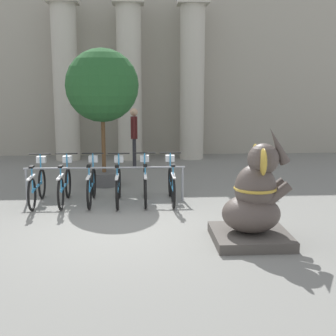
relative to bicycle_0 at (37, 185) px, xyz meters
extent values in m
plane|color=slate|center=(1.88, -1.85, -0.41)|extent=(60.00, 60.00, 0.00)
cube|color=#A39E8E|center=(1.88, 6.75, 2.59)|extent=(20.00, 0.20, 6.00)
cylinder|color=#BCB7A8|center=(-0.19, 5.75, 2.09)|extent=(0.81, 0.81, 5.00)
cube|color=#BCB7A8|center=(-0.19, 5.75, 4.67)|extent=(1.01, 1.01, 0.16)
cylinder|color=#BCB7A8|center=(1.88, 5.75, 2.09)|extent=(0.81, 0.81, 5.00)
cube|color=#BCB7A8|center=(1.88, 5.75, 4.67)|extent=(1.01, 1.01, 0.16)
cylinder|color=#BCB7A8|center=(3.95, 5.75, 2.09)|extent=(0.81, 0.81, 5.00)
cube|color=#BCB7A8|center=(3.95, 5.75, 4.67)|extent=(1.01, 1.01, 0.16)
cylinder|color=gray|center=(-0.25, 0.10, -0.03)|extent=(0.05, 0.05, 0.75)
cylinder|color=gray|center=(3.11, 0.10, -0.03)|extent=(0.05, 0.05, 0.75)
cylinder|color=gray|center=(1.43, 0.10, 0.34)|extent=(3.46, 0.04, 0.04)
torus|color=black|center=(0.00, 0.47, -0.07)|extent=(0.05, 0.68, 0.68)
torus|color=black|center=(0.00, -0.54, -0.07)|extent=(0.05, 0.68, 0.68)
cube|color=#338CC6|center=(0.00, -0.04, -0.02)|extent=(0.04, 0.91, 0.04)
cube|color=silver|center=(0.00, -0.54, 0.29)|extent=(0.06, 0.56, 0.03)
cylinder|color=#338CC6|center=(0.00, -0.44, 0.20)|extent=(0.03, 0.03, 0.53)
cube|color=black|center=(0.00, -0.44, 0.48)|extent=(0.08, 0.18, 0.04)
cylinder|color=#338CC6|center=(0.00, 0.43, 0.27)|extent=(0.03, 0.03, 0.68)
cylinder|color=black|center=(0.00, 0.43, 0.61)|extent=(0.48, 0.03, 0.03)
cube|color=silver|center=(0.00, 0.53, 0.47)|extent=(0.20, 0.16, 0.14)
torus|color=black|center=(0.57, 0.48, -0.07)|extent=(0.05, 0.68, 0.68)
torus|color=black|center=(0.57, -0.52, -0.07)|extent=(0.05, 0.68, 0.68)
cube|color=#338CC6|center=(0.57, -0.02, -0.02)|extent=(0.04, 0.91, 0.04)
cube|color=silver|center=(0.57, -0.52, 0.29)|extent=(0.06, 0.56, 0.03)
cylinder|color=#338CC6|center=(0.57, -0.42, 0.20)|extent=(0.03, 0.03, 0.53)
cube|color=black|center=(0.57, -0.42, 0.48)|extent=(0.08, 0.18, 0.04)
cylinder|color=#338CC6|center=(0.57, 0.44, 0.27)|extent=(0.03, 0.03, 0.68)
cylinder|color=black|center=(0.57, 0.44, 0.61)|extent=(0.48, 0.03, 0.03)
cube|color=silver|center=(0.57, 0.54, 0.47)|extent=(0.20, 0.16, 0.14)
torus|color=black|center=(1.15, 0.48, -0.07)|extent=(0.05, 0.68, 0.68)
torus|color=black|center=(1.15, -0.53, -0.07)|extent=(0.05, 0.68, 0.68)
cube|color=#338CC6|center=(1.15, -0.02, -0.02)|extent=(0.04, 0.91, 0.04)
cube|color=silver|center=(1.15, -0.53, 0.29)|extent=(0.06, 0.56, 0.03)
cylinder|color=#338CC6|center=(1.15, -0.43, 0.20)|extent=(0.03, 0.03, 0.53)
cube|color=black|center=(1.15, -0.43, 0.48)|extent=(0.08, 0.18, 0.04)
cylinder|color=#338CC6|center=(1.15, 0.44, 0.27)|extent=(0.03, 0.03, 0.68)
cylinder|color=black|center=(1.15, 0.44, 0.61)|extent=(0.48, 0.03, 0.03)
cube|color=silver|center=(1.15, 0.54, 0.47)|extent=(0.20, 0.16, 0.14)
torus|color=black|center=(1.72, 0.42, -0.07)|extent=(0.05, 0.68, 0.68)
torus|color=black|center=(1.72, -0.58, -0.07)|extent=(0.05, 0.68, 0.68)
cube|color=#338CC6|center=(1.72, -0.08, -0.02)|extent=(0.04, 0.91, 0.04)
cube|color=silver|center=(1.72, -0.58, 0.29)|extent=(0.06, 0.56, 0.03)
cylinder|color=#338CC6|center=(1.72, -0.48, 0.20)|extent=(0.03, 0.03, 0.53)
cube|color=black|center=(1.72, -0.48, 0.48)|extent=(0.08, 0.18, 0.04)
cylinder|color=#338CC6|center=(1.72, 0.38, 0.27)|extent=(0.03, 0.03, 0.68)
cylinder|color=black|center=(1.72, 0.38, 0.61)|extent=(0.48, 0.03, 0.03)
cube|color=silver|center=(1.72, 0.48, 0.47)|extent=(0.20, 0.16, 0.14)
torus|color=black|center=(2.29, 0.47, -0.07)|extent=(0.05, 0.68, 0.68)
torus|color=black|center=(2.29, -0.53, -0.07)|extent=(0.05, 0.68, 0.68)
cube|color=#338CC6|center=(2.29, -0.03, -0.02)|extent=(0.04, 0.91, 0.04)
cube|color=silver|center=(2.29, -0.53, 0.29)|extent=(0.06, 0.56, 0.03)
cylinder|color=#338CC6|center=(2.29, -0.43, 0.20)|extent=(0.03, 0.03, 0.53)
cube|color=black|center=(2.29, -0.43, 0.48)|extent=(0.08, 0.18, 0.04)
cylinder|color=#338CC6|center=(2.29, 0.43, 0.27)|extent=(0.03, 0.03, 0.68)
cylinder|color=black|center=(2.29, 0.43, 0.61)|extent=(0.48, 0.03, 0.03)
cube|color=silver|center=(2.29, 0.53, 0.47)|extent=(0.20, 0.16, 0.14)
torus|color=black|center=(2.86, 0.46, -0.07)|extent=(0.05, 0.68, 0.68)
torus|color=black|center=(2.86, -0.55, -0.07)|extent=(0.05, 0.68, 0.68)
cube|color=#338CC6|center=(2.86, -0.04, -0.02)|extent=(0.04, 0.91, 0.04)
cube|color=silver|center=(2.86, -0.55, 0.29)|extent=(0.06, 0.56, 0.03)
cylinder|color=#338CC6|center=(2.86, -0.45, 0.20)|extent=(0.03, 0.03, 0.53)
cube|color=black|center=(2.86, -0.45, 0.48)|extent=(0.08, 0.18, 0.04)
cylinder|color=#338CC6|center=(2.86, 0.42, 0.27)|extent=(0.03, 0.03, 0.68)
cylinder|color=black|center=(2.86, 0.42, 0.61)|extent=(0.48, 0.03, 0.03)
cube|color=silver|center=(2.86, 0.52, 0.47)|extent=(0.20, 0.16, 0.14)
cube|color=#4C4742|center=(3.98, -2.64, -0.32)|extent=(1.23, 1.23, 0.17)
ellipsoid|color=#4C423D|center=(3.98, -2.64, 0.07)|extent=(0.95, 0.84, 0.62)
ellipsoid|color=#4C423D|center=(4.03, -2.64, 0.49)|extent=(0.67, 0.62, 0.78)
sphere|color=#4C423D|center=(4.14, -2.64, 0.96)|extent=(0.50, 0.50, 0.50)
ellipsoid|color=#B79333|center=(4.08, -2.39, 0.96)|extent=(0.08, 0.36, 0.43)
ellipsoid|color=#B79333|center=(4.08, -2.89, 0.96)|extent=(0.08, 0.36, 0.43)
cone|color=#4C423D|center=(4.37, -2.64, 1.18)|extent=(0.43, 0.18, 0.63)
cylinder|color=#4C423D|center=(4.34, -2.50, 0.40)|extent=(0.50, 0.17, 0.44)
cylinder|color=#4C423D|center=(4.34, -2.78, 0.40)|extent=(0.50, 0.17, 0.44)
torus|color=#B79333|center=(4.03, -2.64, 0.49)|extent=(0.70, 0.70, 0.05)
cylinder|color=#28282D|center=(2.03, 4.36, 0.03)|extent=(0.11, 0.11, 0.87)
cylinder|color=#28282D|center=(2.03, 4.19, 0.03)|extent=(0.11, 0.11, 0.87)
cube|color=#4C1919|center=(2.03, 4.28, 0.80)|extent=(0.20, 0.32, 0.65)
sphere|color=tan|center=(2.03, 4.28, 1.26)|extent=(0.24, 0.24, 0.24)
cylinder|color=#4C1919|center=(2.03, 4.48, 0.83)|extent=(0.07, 0.07, 0.59)
cylinder|color=#4C1919|center=(2.03, 4.08, 0.83)|extent=(0.07, 0.07, 0.59)
cylinder|color=#4C4C4C|center=(1.29, 1.76, -0.24)|extent=(0.79, 0.79, 0.33)
cylinder|color=brown|center=(1.29, 1.76, 0.65)|extent=(0.10, 0.10, 1.44)
sphere|color=#235628|center=(1.29, 1.76, 2.08)|extent=(1.79, 1.79, 1.79)
camera|label=1|loc=(2.17, -9.86, 2.19)|focal=50.00mm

